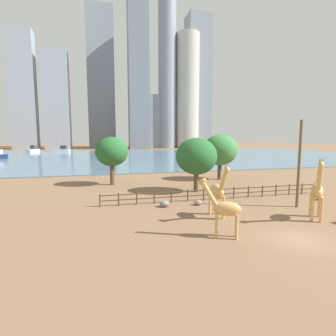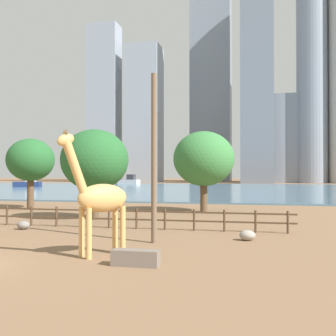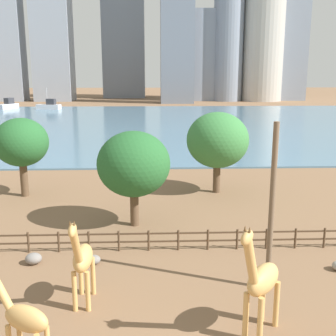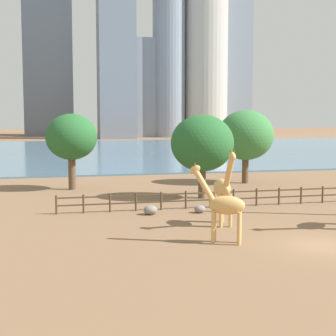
# 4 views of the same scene
# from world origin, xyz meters

# --- Properties ---
(ground_plane) EXTENTS (400.00, 400.00, 0.00)m
(ground_plane) POSITION_xyz_m (0.00, 80.00, 0.00)
(ground_plane) COLOR brown
(harbor_water) EXTENTS (180.00, 86.00, 0.20)m
(harbor_water) POSITION_xyz_m (0.00, 77.00, 0.10)
(harbor_water) COLOR slate
(harbor_water) RESTS_ON ground
(giraffe_companion) EXTENTS (2.55, 2.92, 5.26)m
(giraffe_companion) POSITION_xyz_m (4.41, 3.36, 2.45)
(giraffe_companion) COLOR tan
(giraffe_companion) RESTS_ON ground
(utility_pole) EXTENTS (0.28, 0.28, 8.49)m
(utility_pole) POSITION_xyz_m (5.81, 7.14, 4.25)
(utility_pole) COLOR brown
(utility_pole) RESTS_ON ground
(boulder_near_fence) EXTENTS (0.78, 0.71, 0.53)m
(boulder_near_fence) POSITION_xyz_m (-3.38, 10.24, 0.27)
(boulder_near_fence) COLOR gray
(boulder_near_fence) RESTS_ON ground
(boulder_small) EXTENTS (0.82, 0.72, 0.54)m
(boulder_small) POSITION_xyz_m (10.33, 8.94, 0.27)
(boulder_small) COLOR gray
(boulder_small) RESTS_ON ground
(feeding_trough) EXTENTS (1.80, 0.60, 0.60)m
(feeding_trough) POSITION_xyz_m (6.48, 1.94, 0.30)
(feeding_trough) COLOR #72665B
(feeding_trough) RESTS_ON ground
(enclosure_fence) EXTENTS (26.12, 0.14, 1.30)m
(enclosure_fence) POSITION_xyz_m (-0.12, 12.00, 0.75)
(enclosure_fence) COLOR #4C3826
(enclosure_fence) RESTS_ON ground
(tree_left_large) EXTENTS (4.65, 4.65, 6.90)m
(tree_left_large) POSITION_xyz_m (-11.25, 24.11, 4.76)
(tree_left_large) COLOR brown
(tree_left_large) RESTS_ON ground
(tree_center_broad) EXTENTS (5.11, 5.11, 6.79)m
(tree_center_broad) POSITION_xyz_m (-1.27, 16.44, 4.47)
(tree_center_broad) COLOR brown
(tree_center_broad) RESTS_ON ground
(tree_right_tall) EXTENTS (5.53, 5.53, 7.30)m
(tree_right_tall) POSITION_xyz_m (5.85, 24.64, 4.79)
(tree_right_tall) COLOR brown
(tree_right_tall) RESTS_ON ground
(boat_ferry) EXTENTS (4.93, 7.48, 3.10)m
(boat_ferry) POSITION_xyz_m (-41.66, 112.27, 1.25)
(boat_ferry) COLOR silver
(boat_ferry) RESTS_ON harbor_water
(boat_sailboat) EXTENTS (7.12, 3.83, 6.08)m
(boat_sailboat) POSITION_xyz_m (-29.33, 110.31, 1.21)
(boat_sailboat) COLOR silver
(boat_sailboat) RESTS_ON harbor_water
(boat_tug) EXTENTS (6.76, 3.71, 5.76)m
(boat_tug) POSITION_xyz_m (-44.30, 78.01, 1.16)
(boat_tug) COLOR navy
(boat_tug) RESTS_ON harbor_water
(skyline_tower_needle) EXTENTS (13.49, 12.23, 55.02)m
(skyline_tower_needle) POSITION_xyz_m (-36.14, 150.02, 27.51)
(skyline_tower_needle) COLOR #939EAD
(skyline_tower_needle) RESTS_ON ground
(skyline_block_central) EXTENTS (17.04, 11.64, 89.91)m
(skyline_block_central) POSITION_xyz_m (-11.26, 168.57, 44.95)
(skyline_block_central) COLOR gray
(skyline_block_central) RESTS_ON ground
(skyline_tower_glass) EXTENTS (12.75, 8.75, 64.56)m
(skyline_tower_glass) POSITION_xyz_m (-53.18, 149.19, 32.28)
(skyline_tower_glass) COLOR #939EAD
(skyline_tower_glass) RESTS_ON ground
(skyline_block_left) EXTENTS (11.24, 8.06, 85.80)m
(skyline_block_left) POSITION_xyz_m (8.83, 135.94, 42.90)
(skyline_block_left) COLOR slate
(skyline_block_left) RESTS_ON ground
(skyline_tower_short) EXTENTS (10.98, 10.98, 95.66)m
(skyline_tower_short) POSITION_xyz_m (28.18, 146.82, 47.83)
(skyline_tower_short) COLOR gray
(skyline_tower_short) RESTS_ON ground
(skyline_block_wide) EXTENTS (15.63, 14.65, 32.75)m
(skyline_block_wide) POSITION_xyz_m (18.99, 152.10, 16.38)
(skyline_block_wide) COLOR gray
(skyline_block_wide) RESTS_ON ground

